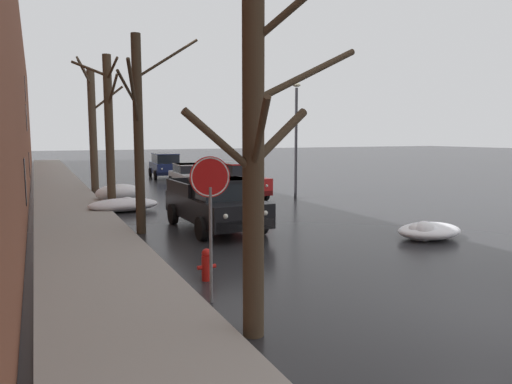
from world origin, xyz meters
TOP-DOWN VIEW (x-y plane):
  - ground_plane at (0.00, 0.00)m, footprint 200.00×200.00m
  - left_sidewalk_slab at (-5.71, 18.00)m, footprint 2.86×80.00m
  - brick_townhouse_facade at (-7.64, 18.01)m, footprint 0.63×80.00m
  - snow_bank_near_corner_left at (-3.47, 17.62)m, footprint 2.24×1.34m
  - snow_bank_along_left_kerb at (3.74, 5.14)m, footprint 2.11×1.47m
  - snow_bank_mid_block_left at (-3.72, 14.56)m, footprint 2.87×1.50m
  - bare_tree_at_the_corner at (-3.91, 1.09)m, footprint 3.43×1.74m
  - bare_tree_second_along_sidewalk at (-3.98, 9.69)m, footprint 2.87×2.21m
  - bare_tree_mid_block at (-3.99, 16.10)m, footprint 1.69×2.52m
  - bare_tree_far_down_block at (-3.98, 22.47)m, footprint 2.44×2.89m
  - pickup_truck_black_approaching_near_lane at (-1.56, 9.33)m, footprint 2.32×5.09m
  - suv_red_parked_kerbside_close at (2.04, 16.27)m, footprint 2.24×4.43m
  - sedan_white_parked_kerbside_mid at (1.45, 22.30)m, footprint 2.05×4.53m
  - suv_darkblue_parked_far_down_block at (1.78, 29.18)m, footprint 2.34×4.42m
  - fire_hydrant at (-3.71, 4.11)m, footprint 0.42×0.22m
  - stop_sign_at_corner at (-4.09, 2.76)m, footprint 0.76×0.11m
  - street_lamp_post at (4.85, 15.12)m, footprint 0.44×0.24m

SIDE VIEW (x-z plane):
  - ground_plane at x=0.00m, z-range 0.00..0.00m
  - left_sidewalk_slab at x=-5.71m, z-range 0.00..0.15m
  - snow_bank_along_left_kerb at x=3.74m, z-range -0.05..0.56m
  - snow_bank_mid_block_left at x=-3.72m, z-range -0.02..0.57m
  - fire_hydrant at x=-3.71m, z-range 0.00..0.71m
  - snow_bank_near_corner_left at x=-3.47m, z-range -0.02..0.81m
  - sedan_white_parked_kerbside_mid at x=1.45m, z-range 0.04..1.46m
  - pickup_truck_black_approaching_near_lane at x=-1.56m, z-range 0.00..1.76m
  - suv_darkblue_parked_far_down_block at x=1.78m, z-range 0.08..1.90m
  - suv_red_parked_kerbside_close at x=2.04m, z-range 0.08..1.90m
  - stop_sign_at_corner at x=-4.09m, z-range 0.76..3.54m
  - bare_tree_at_the_corner at x=-3.91m, z-range 0.01..5.60m
  - street_lamp_post at x=4.85m, z-range 0.35..6.07m
  - bare_tree_second_along_sidewalk at x=-3.98m, z-range 0.15..6.43m
  - bare_tree_mid_block at x=-3.99m, z-range 0.16..6.77m
  - bare_tree_far_down_block at x=-3.98m, z-range -0.16..7.46m
  - brick_townhouse_facade at x=-7.64m, z-range 0.00..9.99m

